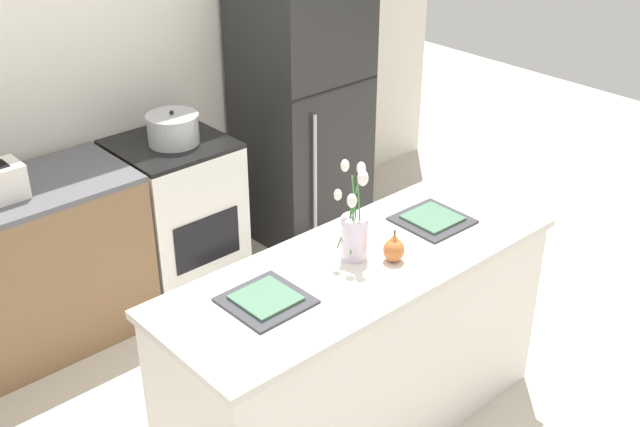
# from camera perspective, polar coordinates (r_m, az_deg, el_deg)

# --- Properties ---
(ground_plane) EXTENTS (10.00, 10.00, 0.00)m
(ground_plane) POSITION_cam_1_polar(r_m,az_deg,el_deg) (3.85, 2.57, -14.95)
(ground_plane) COLOR beige
(back_wall) EXTENTS (5.20, 0.08, 2.70)m
(back_wall) POSITION_cam_1_polar(r_m,az_deg,el_deg) (4.63, -14.90, 11.25)
(back_wall) COLOR silver
(back_wall) RESTS_ON ground_plane
(kitchen_island) EXTENTS (1.80, 0.66, 0.91)m
(kitchen_island) POSITION_cam_1_polar(r_m,az_deg,el_deg) (3.55, 2.73, -9.60)
(kitchen_island) COLOR silver
(kitchen_island) RESTS_ON ground_plane
(stove_range) EXTENTS (0.60, 0.61, 0.90)m
(stove_range) POSITION_cam_1_polar(r_m,az_deg,el_deg) (4.68, -10.15, -0.03)
(stove_range) COLOR silver
(stove_range) RESTS_ON ground_plane
(refrigerator) EXTENTS (0.68, 0.67, 1.71)m
(refrigerator) POSITION_cam_1_polar(r_m,az_deg,el_deg) (5.02, -1.35, 7.53)
(refrigerator) COLOR black
(refrigerator) RESTS_ON ground_plane
(flower_vase) EXTENTS (0.13, 0.15, 0.42)m
(flower_vase) POSITION_cam_1_polar(r_m,az_deg,el_deg) (3.24, 2.42, -1.14)
(flower_vase) COLOR silver
(flower_vase) RESTS_ON kitchen_island
(pear_figurine) EXTENTS (0.09, 0.09, 0.15)m
(pear_figurine) POSITION_cam_1_polar(r_m,az_deg,el_deg) (3.27, 5.28, -2.51)
(pear_figurine) COLOR #C66B33
(pear_figurine) RESTS_ON kitchen_island
(plate_setting_left) EXTENTS (0.30, 0.30, 0.02)m
(plate_setting_left) POSITION_cam_1_polar(r_m,az_deg,el_deg) (3.04, -3.87, -6.14)
(plate_setting_left) COLOR #333338
(plate_setting_left) RESTS_ON kitchen_island
(plate_setting_right) EXTENTS (0.30, 0.30, 0.02)m
(plate_setting_right) POSITION_cam_1_polar(r_m,az_deg,el_deg) (3.61, 8.00, -0.41)
(plate_setting_right) COLOR #333338
(plate_setting_right) RESTS_ON kitchen_island
(cooking_pot) EXTENTS (0.29, 0.29, 0.19)m
(cooking_pot) POSITION_cam_1_polar(r_m,az_deg,el_deg) (4.44, -10.40, 5.94)
(cooking_pot) COLOR #B2B5B7
(cooking_pot) RESTS_ON stove_range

